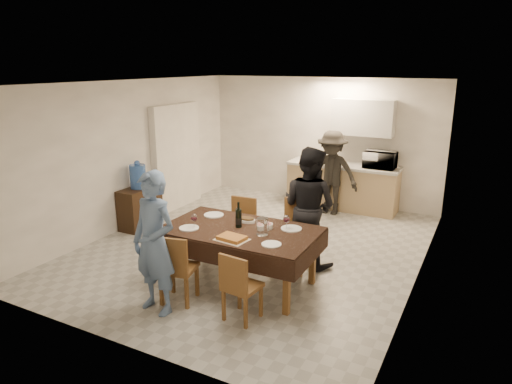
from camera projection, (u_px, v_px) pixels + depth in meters
floor at (255, 247)px, 7.39m from camera, size 5.00×6.00×0.02m
ceiling at (255, 83)px, 6.68m from camera, size 5.00×6.00×0.02m
wall_back at (321, 141)px, 9.59m from camera, size 5.00×0.02×2.60m
wall_front at (113, 230)px, 4.48m from camera, size 5.00×0.02×2.60m
wall_left at (131, 154)px, 8.15m from camera, size 0.02×6.00×2.60m
wall_right at (425, 189)px, 5.92m from camera, size 0.02×6.00×2.60m
stub_partition at (177, 157)px, 9.20m from camera, size 0.15×1.40×2.10m
kitchen_base_cabinet at (342, 187)px, 9.29m from camera, size 2.20×0.60×0.86m
kitchen_worktop at (343, 166)px, 9.16m from camera, size 2.24×0.64×0.05m
upper_cabinet at (363, 117)px, 8.89m from camera, size 1.20×0.34×0.70m
dining_table at (240, 231)px, 5.97m from camera, size 2.03×1.20×0.79m
chair_near_left at (174, 262)px, 5.52m from camera, size 0.49×0.50×0.49m
chair_near_right at (239, 281)px, 5.13m from camera, size 0.42×0.42×0.45m
chair_far_left at (236, 225)px, 6.79m from camera, size 0.44×0.44×0.49m
chair_far_right at (291, 231)px, 6.37m from camera, size 0.47×0.47×0.54m
console at (140, 208)px, 8.21m from camera, size 0.40×0.79×0.73m
water_jug at (138, 177)px, 8.05m from camera, size 0.28×0.28×0.42m
wine_bottle at (239, 215)px, 5.98m from camera, size 0.09×0.09×0.34m
water_pitcher at (262, 226)px, 5.74m from camera, size 0.14×0.14×0.22m
savoury_tart at (232, 238)px, 5.59m from camera, size 0.42×0.33×0.05m
salad_bowl at (267, 226)px, 5.98m from camera, size 0.16×0.16×0.06m
mushroom_dish at (247, 221)px, 6.22m from camera, size 0.22×0.22×0.04m
wine_glass_a at (194, 221)px, 5.97m from camera, size 0.09×0.09×0.20m
wine_glass_b at (286, 222)px, 5.90m from camera, size 0.09×0.09×0.20m
wine_glass_c at (238, 213)px, 6.28m from camera, size 0.08×0.08×0.18m
plate_near_left at (189, 228)px, 5.97m from camera, size 0.26×0.26×0.01m
plate_near_right at (271, 244)px, 5.44m from camera, size 0.24×0.24×0.01m
plate_far_left at (214, 215)px, 6.48m from camera, size 0.28×0.28×0.02m
plate_far_right at (291, 229)px, 5.95m from camera, size 0.27×0.27×0.02m
microwave at (380, 160)px, 8.79m from camera, size 0.60×0.41×0.33m
person_near at (154, 243)px, 5.29m from camera, size 0.67×0.49×1.72m
person_far at (309, 207)px, 6.59m from camera, size 0.98×0.84×1.75m
person_kitchen at (331, 173)px, 8.84m from camera, size 1.06×0.61×1.64m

